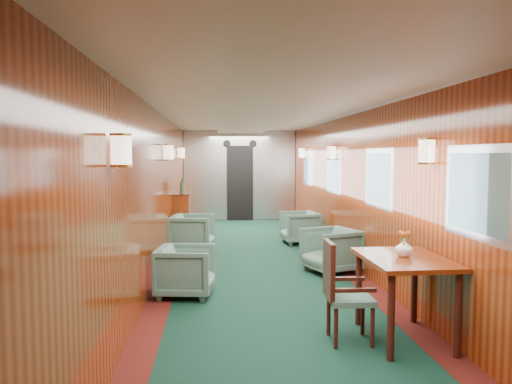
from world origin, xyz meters
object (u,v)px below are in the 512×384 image
Objects in this scene: credenza at (182,217)px; armchair_right_far at (299,227)px; armchair_right_near at (331,250)px; dining_table at (405,270)px; armchair_left_far at (192,233)px; side_chair at (341,288)px; armchair_left_near at (186,271)px.

armchair_right_far is at bearing -9.42° from credenza.
armchair_right_far is at bearing 161.39° from armchair_right_near.
dining_table reaches higher than armchair_left_far.
armchair_left_far is (-1.58, 4.54, -0.18)m from side_chair.
credenza is 1.71× the size of armchair_left_far.
armchair_right_far is (2.09, 0.66, -0.02)m from armchair_left_far.
armchair_right_far is at bearing -22.71° from armchair_left_near.
credenza is at bearing -159.77° from armchair_right_near.
armchair_left_far is at bearing -149.76° from armchair_right_near.
armchair_right_near is (0.56, 2.75, -0.19)m from side_chair.
armchair_left_far is at bearing 115.14° from dining_table.
armchair_left_far is 2.79m from armchair_right_near.
credenza is 3.94m from armchair_left_near.
armchair_left_near is at bearing 141.57° from dining_table.
dining_table is 1.54× the size of armchair_right_far.
side_chair is 4.81m from armchair_left_far.
armchair_left_far reaches higher than armchair_right_near.
armchair_right_near is at bearing -121.86° from armchair_left_far.
armchair_left_far is 1.07× the size of armchair_right_far.
armchair_left_far reaches higher than armchair_right_far.
dining_table is at bearing 1.29° from side_chair.
dining_table is 0.84× the size of credenza.
armchair_right_near reaches higher than armchair_left_near.
side_chair is 2.28m from armchair_left_near.
armchair_right_far is (2.04, 3.54, 0.00)m from armchair_left_near.
armchair_right_far reaches higher than armchair_left_near.
side_chair is 5.23m from armchair_right_far.
dining_table is 5.22m from armchair_right_far.
side_chair is 1.31× the size of armchair_right_near.
credenza reaches higher than armchair_right_far.
armchair_right_far is (2.34, -0.39, -0.19)m from credenza.
credenza is 1.10m from armchair_left_far.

